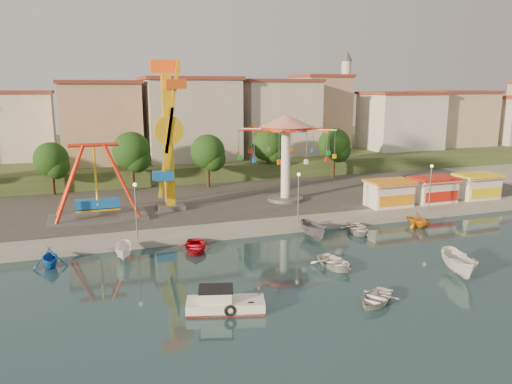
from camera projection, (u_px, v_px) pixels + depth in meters
name	position (u px, v px, depth m)	size (l,w,h in m)	color
ground	(270.00, 287.00, 36.22)	(200.00, 200.00, 0.00)	#132D35
quay_deck	(152.00, 163.00, 93.36)	(200.00, 100.00, 0.60)	#9E998E
asphalt_pad	(186.00, 196.00, 63.77)	(90.00, 28.00, 0.01)	#4C4944
hill_terrace	(148.00, 153.00, 97.73)	(200.00, 60.00, 3.00)	#384C26
pirate_ship_ride	(96.00, 183.00, 51.98)	(10.00, 5.00, 8.00)	#59595E
kamikaze_tower	(169.00, 139.00, 55.05)	(3.55, 3.10, 16.50)	#59595E
wave_swinger	(286.00, 138.00, 59.52)	(11.60, 11.60, 10.40)	#59595E
booth_left	(389.00, 193.00, 57.84)	(5.40, 3.78, 3.08)	white
booth_mid	(433.00, 189.00, 59.86)	(5.40, 3.78, 3.08)	white
booth_right	(477.00, 186.00, 62.00)	(5.40, 3.78, 3.08)	white
lamp_post_1	(136.00, 213.00, 44.97)	(0.14, 0.14, 5.00)	#59595E
lamp_post_2	(298.00, 200.00, 50.17)	(0.14, 0.14, 5.00)	#59595E
lamp_post_3	(430.00, 189.00, 55.37)	(0.14, 0.14, 5.00)	#59595E
tree_1	(51.00, 159.00, 63.38)	(4.35, 4.35, 6.80)	#382314
tree_2	(132.00, 151.00, 66.08)	(5.02, 5.02, 7.85)	#382314
tree_3	(208.00, 152.00, 68.07)	(4.68, 4.68, 7.32)	#382314
tree_4	(268.00, 145.00, 74.04)	(4.86, 4.86, 7.60)	#382314
tree_5	(334.00, 144.00, 75.63)	(4.83, 4.83, 7.54)	#382314
building_1	(17.00, 134.00, 75.18)	(12.33, 9.01, 8.63)	silver
building_2	(107.00, 123.00, 79.72)	(11.95, 9.28, 11.23)	tan
building_3	(196.00, 128.00, 81.50)	(12.59, 10.50, 9.20)	beige
building_4	(265.00, 125.00, 89.01)	(10.75, 9.23, 9.24)	beige
building_5	(337.00, 118.00, 91.40)	(12.77, 10.96, 11.21)	tan
building_6	(397.00, 114.00, 93.67)	(8.23, 8.98, 12.36)	silver
building_7	(431.00, 121.00, 102.46)	(11.59, 10.93, 8.76)	beige
building_8	(510.00, 112.00, 100.57)	(12.84, 9.28, 12.58)	beige
minaret	(345.00, 96.00, 95.15)	(2.80, 2.80, 18.00)	silver
cabin_motorboat	(224.00, 304.00, 32.25)	(5.37, 3.20, 1.77)	white
rowboat_a	(335.00, 263.00, 40.00)	(2.93, 4.10, 0.85)	white
rowboat_b	(375.00, 298.00, 33.38)	(2.68, 3.75, 0.78)	silver
skiff	(459.00, 264.00, 38.31)	(1.78, 4.72, 1.82)	white
moored_boat_1	(50.00, 257.00, 40.12)	(2.63, 3.05, 1.61)	blue
moored_boat_2	(124.00, 251.00, 42.04)	(1.32, 3.51, 1.36)	white
moored_boat_3	(195.00, 246.00, 44.08)	(2.93, 4.10, 0.85)	red
moored_boat_5	(314.00, 230.00, 47.77)	(1.57, 4.18, 1.62)	slate
moored_boat_6	(358.00, 229.00, 49.42)	(2.93, 4.10, 0.85)	silver
moored_boat_7	(418.00, 219.00, 51.65)	(2.58, 2.99, 1.57)	orange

